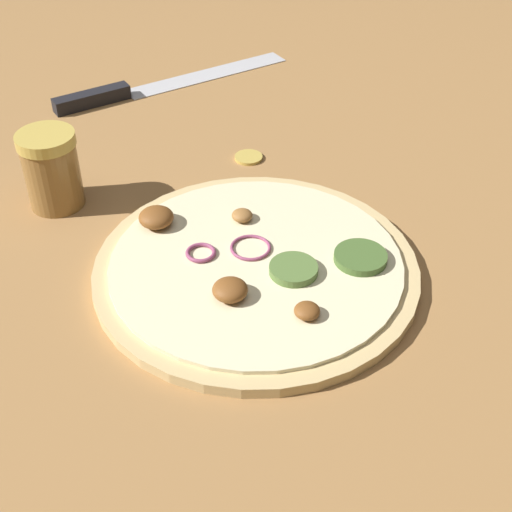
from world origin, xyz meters
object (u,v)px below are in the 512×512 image
(pizza, at_px, (256,267))
(knife, at_px, (136,89))
(spice_jar, at_px, (52,170))
(loose_cap, at_px, (249,156))

(pizza, height_order, knife, pizza)
(knife, distance_m, spice_jar, 0.26)
(pizza, bearing_deg, knife, -62.49)
(knife, distance_m, loose_cap, 0.23)
(loose_cap, bearing_deg, knife, -43.64)
(pizza, distance_m, loose_cap, 0.20)
(pizza, distance_m, knife, 0.40)
(knife, bearing_deg, pizza, -98.65)
(pizza, xyz_separation_m, knife, (0.19, -0.36, -0.00))
(knife, height_order, loose_cap, knife)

